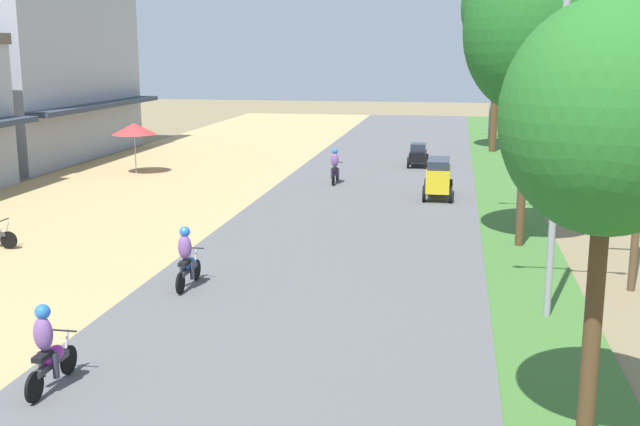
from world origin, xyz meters
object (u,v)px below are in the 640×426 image
(streetlamp_mid, at_px, (525,94))
(motorbike_ahead_third, at_px, (187,259))
(motorbike_ahead_second, at_px, (48,349))
(median_tree_third, at_px, (499,8))
(motorbike_ahead_fourth, at_px, (335,167))
(car_van_yellow, at_px, (438,176))
(vendor_umbrella, at_px, (134,129))
(utility_pole_far, at_px, (578,84))
(median_tree_second, at_px, (531,31))
(streetlamp_near, at_px, (559,126))
(car_hatchback_black, at_px, (418,154))
(streetlamp_far, at_px, (492,74))
(median_tree_nearest, at_px, (609,119))

(streetlamp_mid, distance_m, motorbike_ahead_third, 13.13)
(motorbike_ahead_second, height_order, motorbike_ahead_third, same)
(median_tree_third, relative_size, motorbike_ahead_third, 6.35)
(motorbike_ahead_fourth, bearing_deg, car_van_yellow, -30.96)
(vendor_umbrella, xyz_separation_m, utility_pole_far, (20.91, -1.06, 2.39))
(median_tree_second, relative_size, motorbike_ahead_fourth, 5.13)
(streetlamp_near, height_order, streetlamp_mid, streetlamp_mid)
(median_tree_second, relative_size, streetlamp_near, 1.19)
(streetlamp_mid, distance_m, motorbike_ahead_second, 18.16)
(median_tree_third, xyz_separation_m, streetlamp_mid, (0.01, -20.88, -3.86))
(median_tree_second, height_order, median_tree_third, median_tree_third)
(streetlamp_mid, relative_size, motorbike_ahead_second, 4.50)
(median_tree_second, height_order, car_hatchback_black, median_tree_second)
(median_tree_second, height_order, motorbike_ahead_second, median_tree_second)
(median_tree_third, height_order, streetlamp_near, median_tree_third)
(motorbike_ahead_second, bearing_deg, streetlamp_far, 77.33)
(car_van_yellow, bearing_deg, car_hatchback_black, 98.22)
(car_van_yellow, relative_size, motorbike_ahead_third, 1.34)
(median_tree_second, distance_m, median_tree_third, 23.52)
(streetlamp_far, bearing_deg, motorbike_ahead_second, -102.67)
(median_tree_second, xyz_separation_m, streetlamp_mid, (0.14, 2.57, -2.03))
(car_van_yellow, relative_size, motorbike_ahead_second, 1.34)
(median_tree_nearest, bearing_deg, streetlamp_near, 88.62)
(streetlamp_far, height_order, motorbike_ahead_fourth, streetlamp_far)
(vendor_umbrella, bearing_deg, median_tree_second, -32.84)
(motorbike_ahead_third, bearing_deg, streetlamp_near, -3.72)
(median_tree_second, bearing_deg, streetlamp_far, 89.73)
(vendor_umbrella, xyz_separation_m, motorbike_ahead_fourth, (10.34, -1.28, -1.45))
(streetlamp_mid, bearing_deg, vendor_umbrella, 153.51)
(streetlamp_near, height_order, motorbike_ahead_second, streetlamp_near)
(vendor_umbrella, distance_m, streetlamp_near, 25.79)
(streetlamp_mid, height_order, car_hatchback_black, streetlamp_mid)
(median_tree_third, bearing_deg, vendor_umbrella, -146.60)
(median_tree_nearest, relative_size, streetlamp_near, 0.89)
(median_tree_third, relative_size, car_van_yellow, 4.75)
(median_tree_nearest, bearing_deg, motorbike_ahead_fourth, 107.77)
(median_tree_nearest, height_order, utility_pole_far, utility_pole_far)
(streetlamp_mid, height_order, motorbike_ahead_second, streetlamp_mid)
(vendor_umbrella, distance_m, motorbike_ahead_fourth, 10.52)
(streetlamp_near, height_order, car_van_yellow, streetlamp_near)
(median_tree_nearest, distance_m, car_hatchback_black, 30.14)
(vendor_umbrella, distance_m, car_van_yellow, 15.75)
(streetlamp_mid, xyz_separation_m, motorbike_ahead_second, (-9.41, -15.05, -3.86))
(vendor_umbrella, bearing_deg, car_hatchback_black, 18.81)
(streetlamp_near, relative_size, motorbike_ahead_fourth, 4.29)
(utility_pole_far, xyz_separation_m, motorbike_ahead_second, (-12.27, -22.98, -3.85))
(car_hatchback_black, bearing_deg, motorbike_ahead_fourth, -120.36)
(streetlamp_near, xyz_separation_m, motorbike_ahead_fourth, (-7.70, 17.02, -3.66))
(car_van_yellow, bearing_deg, median_tree_nearest, -82.42)
(motorbike_ahead_second, height_order, motorbike_ahead_fourth, same)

